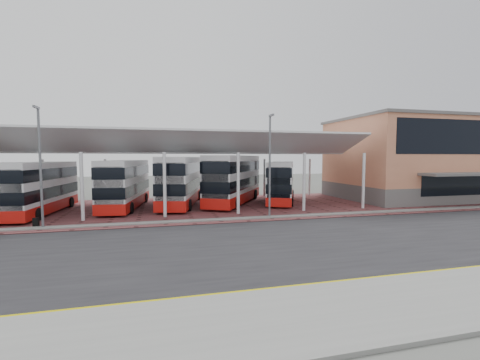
{
  "coord_description": "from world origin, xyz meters",
  "views": [
    {
      "loc": [
        -6.42,
        -17.43,
        4.77
      ],
      "look_at": [
        0.4,
        9.46,
        2.83
      ],
      "focal_mm": 24.0,
      "sensor_mm": 36.0,
      "label": 1
    }
  ],
  "objects_px": {
    "terminal": "(417,159)",
    "bus_5": "(281,182)",
    "bus_3": "(181,181)",
    "bus_1": "(40,188)",
    "bus_2": "(125,184)",
    "bus_4": "(234,180)"
  },
  "relations": [
    {
      "from": "bus_1",
      "to": "bus_5",
      "type": "bearing_deg",
      "value": 10.32
    },
    {
      "from": "bus_4",
      "to": "bus_5",
      "type": "xyz_separation_m",
      "value": [
        5.13,
        -0.15,
        -0.33
      ]
    },
    {
      "from": "bus_1",
      "to": "bus_3",
      "type": "height_order",
      "value": "bus_3"
    },
    {
      "from": "bus_2",
      "to": "bus_5",
      "type": "height_order",
      "value": "bus_2"
    },
    {
      "from": "bus_3",
      "to": "terminal",
      "type": "bearing_deg",
      "value": 11.69
    },
    {
      "from": "bus_5",
      "to": "terminal",
      "type": "bearing_deg",
      "value": 21.99
    },
    {
      "from": "terminal",
      "to": "bus_2",
      "type": "xyz_separation_m",
      "value": [
        -32.49,
        0.33,
        -2.39
      ]
    },
    {
      "from": "bus_4",
      "to": "bus_2",
      "type": "bearing_deg",
      "value": -147.98
    },
    {
      "from": "bus_3",
      "to": "bus_1",
      "type": "bearing_deg",
      "value": -156.56
    },
    {
      "from": "terminal",
      "to": "bus_4",
      "type": "xyz_separation_m",
      "value": [
        -21.88,
        0.8,
        -2.16
      ]
    },
    {
      "from": "terminal",
      "to": "bus_1",
      "type": "xyz_separation_m",
      "value": [
        -39.12,
        -1.23,
        -2.45
      ]
    },
    {
      "from": "bus_2",
      "to": "bus_1",
      "type": "bearing_deg",
      "value": -158.95
    },
    {
      "from": "bus_2",
      "to": "bus_5",
      "type": "bearing_deg",
      "value": 8.95
    },
    {
      "from": "bus_1",
      "to": "bus_2",
      "type": "distance_m",
      "value": 6.81
    },
    {
      "from": "bus_2",
      "to": "bus_4",
      "type": "distance_m",
      "value": 10.62
    },
    {
      "from": "bus_5",
      "to": "bus_4",
      "type": "bearing_deg",
      "value": -157.52
    },
    {
      "from": "bus_4",
      "to": "terminal",
      "type": "bearing_deg",
      "value": 27.39
    },
    {
      "from": "terminal",
      "to": "bus_4",
      "type": "distance_m",
      "value": 22.0
    },
    {
      "from": "bus_5",
      "to": "bus_3",
      "type": "bearing_deg",
      "value": -156.91
    },
    {
      "from": "bus_2",
      "to": "bus_4",
      "type": "height_order",
      "value": "bus_4"
    },
    {
      "from": "terminal",
      "to": "bus_5",
      "type": "xyz_separation_m",
      "value": [
        -16.75,
        0.65,
        -2.49
      ]
    },
    {
      "from": "terminal",
      "to": "bus_5",
      "type": "height_order",
      "value": "terminal"
    }
  ]
}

